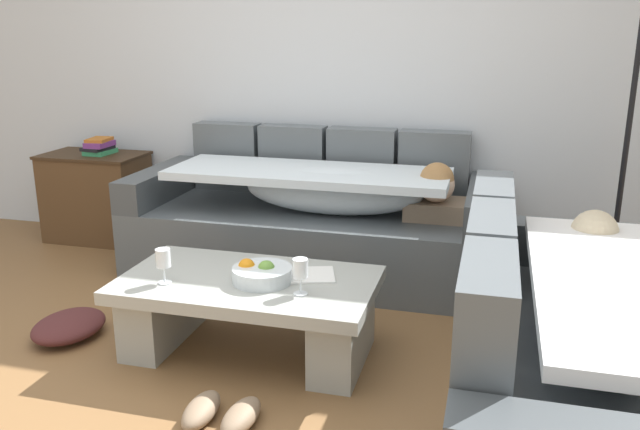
{
  "coord_description": "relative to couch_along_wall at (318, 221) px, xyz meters",
  "views": [
    {
      "loc": [
        1.27,
        -2.21,
        1.51
      ],
      "look_at": [
        0.39,
        1.04,
        0.55
      ],
      "focal_mm": 36.76,
      "sensor_mm": 36.0,
      "label": 1
    }
  ],
  "objects": [
    {
      "name": "coffee_table",
      "position": [
        -0.03,
        -1.15,
        -0.09
      ],
      "size": [
        1.2,
        0.68,
        0.38
      ],
      "color": "#A2A59D",
      "rests_on": "ground_plane"
    },
    {
      "name": "ground_plane",
      "position": [
        -0.22,
        -1.62,
        -0.33
      ],
      "size": [
        14.0,
        14.0,
        0.0
      ],
      "primitive_type": "plane",
      "color": "brown"
    },
    {
      "name": "pair_of_shoes",
      "position": [
        0.08,
        -1.74,
        -0.29
      ],
      "size": [
        0.3,
        0.28,
        0.09
      ],
      "color": "#8C7259",
      "rests_on": "ground_plane"
    },
    {
      "name": "fruit_bowl",
      "position": [
        0.05,
        -1.16,
        0.09
      ],
      "size": [
        0.28,
        0.28,
        0.1
      ],
      "color": "silver",
      "rests_on": "coffee_table"
    },
    {
      "name": "couch_near_window",
      "position": [
        1.42,
        -1.51,
        0.0
      ],
      "size": [
        0.92,
        1.91,
        0.88
      ],
      "rotation": [
        0.0,
        0.0,
        1.57
      ],
      "color": "#535A5E",
      "rests_on": "ground_plane"
    },
    {
      "name": "book_stack_on_cabinet",
      "position": [
        -1.68,
        0.23,
        0.36
      ],
      "size": [
        0.18,
        0.23,
        0.12
      ],
      "color": "#338C59",
      "rests_on": "side_cabinet"
    },
    {
      "name": "wine_glass_near_left",
      "position": [
        -0.37,
        -1.3,
        0.16
      ],
      "size": [
        0.07,
        0.07,
        0.17
      ],
      "color": "silver",
      "rests_on": "coffee_table"
    },
    {
      "name": "back_wall",
      "position": [
        -0.22,
        0.53,
        1.02
      ],
      "size": [
        9.0,
        0.1,
        2.7
      ],
      "primitive_type": "cube",
      "color": "silver",
      "rests_on": "ground_plane"
    },
    {
      "name": "open_magazine",
      "position": [
        0.22,
        -1.05,
        0.05
      ],
      "size": [
        0.33,
        0.29,
        0.01
      ],
      "primitive_type": "cube",
      "rotation": [
        0.0,
        0.0,
        0.31
      ],
      "color": "white",
      "rests_on": "coffee_table"
    },
    {
      "name": "couch_along_wall",
      "position": [
        0.0,
        0.0,
        0.0
      ],
      "size": [
        2.26,
        0.92,
        0.88
      ],
      "color": "#535A5E",
      "rests_on": "ground_plane"
    },
    {
      "name": "crumpled_garment",
      "position": [
        -0.97,
        -1.24,
        -0.27
      ],
      "size": [
        0.37,
        0.44,
        0.12
      ],
      "primitive_type": "ellipsoid",
      "rotation": [
        0.0,
        0.0,
        1.43
      ],
      "color": "#4C2323",
      "rests_on": "ground_plane"
    },
    {
      "name": "wine_glass_near_right",
      "position": [
        0.27,
        -1.26,
        0.16
      ],
      "size": [
        0.07,
        0.07,
        0.17
      ],
      "color": "silver",
      "rests_on": "coffee_table"
    },
    {
      "name": "side_cabinet",
      "position": [
        -1.74,
        0.23,
        -0.01
      ],
      "size": [
        0.72,
        0.44,
        0.64
      ],
      "color": "#50351E",
      "rests_on": "ground_plane"
    },
    {
      "name": "floor_lamp",
      "position": [
        1.72,
        0.12,
        0.78
      ],
      "size": [
        0.33,
        0.31,
        1.95
      ],
      "color": "black",
      "rests_on": "ground_plane"
    }
  ]
}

